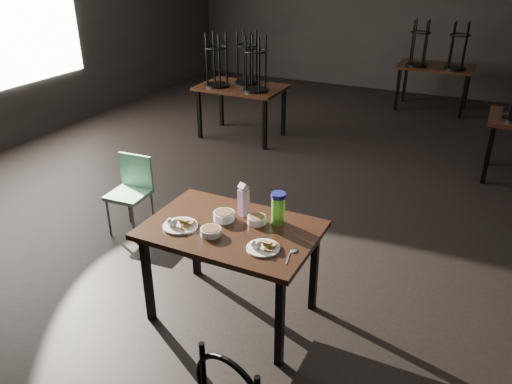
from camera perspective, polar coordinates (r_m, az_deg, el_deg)
The scene contains 12 objects.
main_table at distance 3.53m, azimuth -2.86°, elevation -5.18°, with size 1.20×0.80×0.75m.
plate_left at distance 3.52m, azimuth -8.71°, elevation -3.66°, with size 0.24×0.24×0.08m.
plate_right at distance 3.24m, azimuth 0.78°, elevation -6.25°, with size 0.22×0.22×0.07m.
bowl_near at distance 3.58m, azimuth -3.68°, elevation -2.70°, with size 0.15×0.15×0.06m.
bowl_far at distance 3.52m, azimuth 0.08°, elevation -3.17°, with size 0.13×0.13×0.05m.
bowl_big at distance 3.40m, azimuth -5.19°, elevation -4.49°, with size 0.14×0.14×0.05m.
juice_carton at distance 3.59m, azimuth -1.44°, elevation -0.96°, with size 0.08×0.08×0.25m.
water_bottle at distance 3.49m, azimuth 2.55°, elevation -1.83°, with size 0.12×0.12×0.23m.
spoon at distance 3.22m, azimuth 4.25°, elevation -6.81°, with size 0.05×0.20×0.01m.
school_chair at distance 4.88m, azimuth -14.03°, elevation 0.52°, with size 0.37×0.37×0.76m.
bg_table_left at distance 7.17m, azimuth -1.74°, elevation 12.20°, with size 1.20×0.80×1.48m.
bg_table_far at distance 8.99m, azimuth 19.89°, elevation 13.40°, with size 1.20×0.80×1.48m.
Camera 1 is at (0.93, -3.81, 2.50)m, focal length 35.00 mm.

